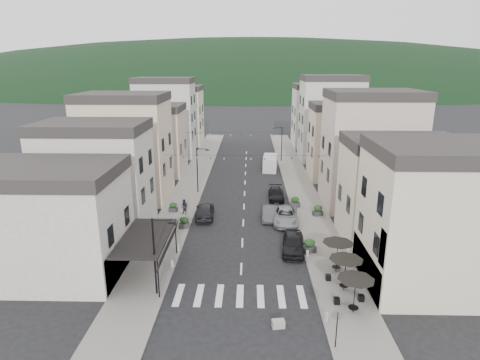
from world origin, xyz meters
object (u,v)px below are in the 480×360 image
object	(u,v)px
parked_car_d	(276,194)
pedestrian_a	(151,245)
parked_car_a	(293,243)
parked_car_c	(286,216)
parked_car_b	(269,213)
pedestrian_b	(184,207)
parked_car_e	(205,210)
delivery_van	(270,162)

from	to	relation	value
parked_car_d	pedestrian_a	world-z (taller)	pedestrian_a
parked_car_d	parked_car_a	bearing A→B (deg)	-86.73
parked_car_a	parked_car_c	xyz separation A→B (m)	(-0.11, 6.89, -0.05)
parked_car_a	pedestrian_a	xyz separation A→B (m)	(-12.56, -1.11, 0.18)
parked_car_b	pedestrian_a	distance (m)	14.01
parked_car_a	parked_car_b	bearing A→B (deg)	108.70
pedestrian_a	pedestrian_b	size ratio (longest dim) A/B	1.02
parked_car_b	pedestrian_b	bearing A→B (deg)	178.13
parked_car_e	delivery_van	size ratio (longest dim) A/B	0.91
parked_car_a	parked_car_c	distance (m)	6.89
parked_car_c	pedestrian_a	bearing A→B (deg)	-144.09
parked_car_a	parked_car_d	xyz separation A→B (m)	(-0.63, 14.47, -0.15)
parked_car_c	parked_car_d	world-z (taller)	parked_car_c
parked_car_a	pedestrian_a	bearing A→B (deg)	-169.16
parked_car_a	delivery_van	bearing A→B (deg)	97.18
parked_car_b	parked_car_c	world-z (taller)	parked_car_c
parked_car_b	pedestrian_a	world-z (taller)	pedestrian_a
parked_car_d	pedestrian_b	world-z (taller)	pedestrian_b
parked_car_a	delivery_van	xyz separation A→B (m)	(-0.69, 28.95, 0.41)
parked_car_b	parked_car_d	size ratio (longest dim) A/B	0.88
pedestrian_a	parked_car_d	bearing A→B (deg)	45.62
parked_car_a	parked_car_b	xyz separation A→B (m)	(-1.80, 7.86, -0.15)
pedestrian_b	delivery_van	bearing A→B (deg)	94.89
parked_car_a	pedestrian_a	world-z (taller)	pedestrian_a
parked_car_e	delivery_van	xyz separation A→B (m)	(8.16, 20.84, 0.40)
parked_car_c	pedestrian_b	xyz separation A→B (m)	(-11.08, 1.84, 0.21)
parked_car_b	parked_car_e	xyz separation A→B (m)	(-7.05, 0.25, 0.17)
parked_car_c	delivery_van	size ratio (longest dim) A/B	1.03
parked_car_e	pedestrian_a	world-z (taller)	pedestrian_a
parked_car_b	parked_car_c	size ratio (longest dim) A/B	0.73
pedestrian_a	parked_car_e	bearing A→B (deg)	61.17
parked_car_d	pedestrian_b	size ratio (longest dim) A/B	2.67
parked_car_c	pedestrian_b	size ratio (longest dim) A/B	3.22
delivery_van	parked_car_d	bearing A→B (deg)	-84.22
parked_car_a	delivery_van	distance (m)	28.96
parked_car_a	parked_car_e	xyz separation A→B (m)	(-8.85, 8.12, 0.02)
parked_car_b	pedestrian_a	xyz separation A→B (m)	(-10.76, -8.97, 0.33)
parked_car_a	parked_car_d	size ratio (longest dim) A/B	1.04
delivery_van	pedestrian_a	distance (m)	32.32
parked_car_c	pedestrian_a	world-z (taller)	pedestrian_a
parked_car_b	delivery_van	world-z (taller)	delivery_van
parked_car_d	pedestrian_a	size ratio (longest dim) A/B	2.62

